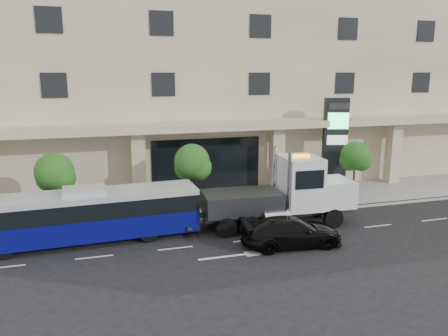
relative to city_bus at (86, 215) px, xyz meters
The scene contains 11 objects.
ground 8.51m from the city_bus, ahead, with size 120.00×120.00×0.00m, color black.
sidewalk 9.52m from the city_bus, 27.43° to the left, with size 120.00×6.00×0.15m, color gray.
curb 8.58m from the city_bus, ahead, with size 120.00×0.30×0.15m, color gray.
convention_center 18.94m from the city_bus, 60.50° to the left, with size 60.00×17.60×20.00m.
tree_left 3.71m from the city_bus, 119.09° to the left, with size 2.27×2.20×4.22m.
tree_mid 7.23m from the city_bus, 24.64° to the left, with size 2.28×2.20×4.38m.
tree_right 18.17m from the city_bus, ahead, with size 2.10×2.00×4.04m.
city_bus is the anchor object (origin of this frame).
tow_truck 11.15m from the city_bus, ahead, with size 10.09×2.87×4.59m.
black_sedan 10.81m from the city_bus, 18.84° to the right, with size 2.13×5.24×1.52m, color black.
signage_pylon 18.19m from the city_bus, 15.83° to the left, with size 1.81×1.03×6.89m.
Camera 1 is at (-7.40, -22.31, 8.84)m, focal length 35.00 mm.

